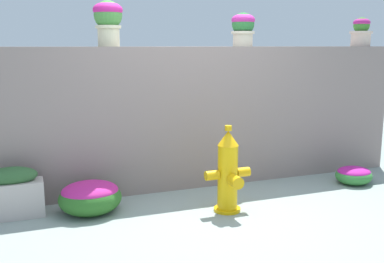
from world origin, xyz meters
name	(u,v)px	position (x,y,z in m)	size (l,w,h in m)	color
ground_plane	(225,219)	(0.00, 0.00, 0.00)	(24.00, 24.00, 0.00)	gray
stone_wall	(183,117)	(0.00, 1.19, 0.81)	(5.55, 0.41, 1.62)	gray
potted_plant_1	(108,18)	(-0.83, 1.23, 1.91)	(0.32, 0.32, 0.48)	beige
potted_plant_2	(243,27)	(0.76, 1.21, 1.84)	(0.28, 0.28, 0.39)	beige
potted_plant_3	(361,31)	(2.48, 1.20, 1.81)	(0.30, 0.30, 0.37)	beige
fire_hydrant	(228,173)	(0.11, 0.19, 0.39)	(0.47, 0.38, 0.87)	#E7AF0C
flower_bush_left	(90,196)	(-1.18, 0.62, 0.17)	(0.62, 0.55, 0.33)	#296022
flower_bush_right	(354,175)	(1.91, 0.49, 0.11)	(0.44, 0.40, 0.22)	#337836
planter_box	(12,193)	(-1.89, 0.76, 0.24)	(0.58, 0.24, 0.50)	#B2A6A1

